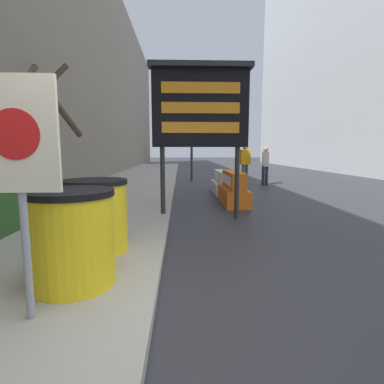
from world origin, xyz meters
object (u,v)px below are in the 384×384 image
object	(u,v)px
message_board	(200,108)
pedestrian_passerby	(265,162)
barrel_drum_middle	(96,215)
pedestrian_worker	(245,160)
jersey_barrier_orange_near	(233,190)
traffic_light_near_curb	(192,115)
warning_sign	(18,154)
barrel_drum_foreground	(72,238)
jersey_barrier_white	(222,183)
traffic_cone_near	(217,181)

from	to	relation	value
message_board	pedestrian_passerby	xyz separation A→B (m)	(3.13, 6.15, -1.35)
barrel_drum_middle	pedestrian_worker	xyz separation A→B (m)	(4.00, 9.43, 0.41)
jersey_barrier_orange_near	traffic_light_near_curb	size ratio (longest dim) A/B	0.41
warning_sign	jersey_barrier_orange_near	xyz separation A→B (m)	(2.62, 5.73, -1.03)
barrel_drum_middle	warning_sign	size ratio (longest dim) A/B	0.51
message_board	barrel_drum_foreground	bearing A→B (deg)	-113.72
warning_sign	barrel_drum_foreground	bearing A→B (deg)	77.95
barrel_drum_middle	traffic_light_near_curb	world-z (taller)	traffic_light_near_curb
message_board	pedestrian_worker	size ratio (longest dim) A/B	1.85
jersey_barrier_white	pedestrian_worker	world-z (taller)	pedestrian_worker
jersey_barrier_orange_near	barrel_drum_foreground	bearing A→B (deg)	-116.00
warning_sign	jersey_barrier_orange_near	bearing A→B (deg)	65.39
jersey_barrier_white	pedestrian_worker	bearing A→B (deg)	65.38
barrel_drum_foreground	warning_sign	bearing A→B (deg)	-102.05
warning_sign	traffic_light_near_curb	bearing A→B (deg)	81.92
barrel_drum_foreground	pedestrian_passerby	distance (m)	10.55
message_board	traffic_light_near_curb	world-z (taller)	traffic_light_near_curb
barrel_drum_foreground	pedestrian_passerby	size ratio (longest dim) A/B	0.59
message_board	pedestrian_passerby	size ratio (longest dim) A/B	1.96
traffic_cone_near	pedestrian_worker	distance (m)	2.54
jersey_barrier_white	pedestrian_passerby	world-z (taller)	pedestrian_passerby
warning_sign	pedestrian_passerby	world-z (taller)	warning_sign
barrel_drum_middle	message_board	xyz separation A→B (m)	(1.52, 2.33, 1.70)
warning_sign	message_board	world-z (taller)	message_board
message_board	traffic_cone_near	size ratio (longest dim) A/B	5.61
warning_sign	pedestrian_worker	world-z (taller)	warning_sign
warning_sign	traffic_cone_near	world-z (taller)	warning_sign
traffic_light_near_curb	warning_sign	bearing A→B (deg)	-98.08
traffic_light_near_curb	jersey_barrier_white	bearing A→B (deg)	-78.42
warning_sign	jersey_barrier_orange_near	size ratio (longest dim) A/B	1.05
barrel_drum_middle	traffic_cone_near	distance (m)	7.92
jersey_barrier_white	traffic_cone_near	xyz separation A→B (m)	(-0.04, 1.25, -0.06)
message_board	jersey_barrier_orange_near	distance (m)	2.80
barrel_drum_middle	pedestrian_passerby	xyz separation A→B (m)	(4.64, 8.49, 0.35)
barrel_drum_middle	jersey_barrier_orange_near	distance (m)	4.83
traffic_light_near_curb	pedestrian_passerby	xyz separation A→B (m)	(2.99, -2.11, -2.15)
warning_sign	traffic_light_near_curb	xyz separation A→B (m)	(1.73, 12.23, 1.68)
barrel_drum_middle	pedestrian_worker	size ratio (longest dim) A/B	0.56
message_board	traffic_cone_near	bearing A→B (deg)	79.21
barrel_drum_foreground	jersey_barrier_white	distance (m)	7.69
traffic_cone_near	pedestrian_worker	size ratio (longest dim) A/B	0.33
barrel_drum_middle	traffic_light_near_curb	distance (m)	11.01
warning_sign	pedestrian_passerby	xyz separation A→B (m)	(4.73, 10.11, -0.47)
traffic_cone_near	pedestrian_passerby	size ratio (longest dim) A/B	0.35
traffic_cone_near	traffic_light_near_curb	distance (m)	4.28
pedestrian_worker	pedestrian_passerby	xyz separation A→B (m)	(0.65, -0.94, -0.06)
jersey_barrier_white	barrel_drum_middle	bearing A→B (deg)	-112.12
barrel_drum_foreground	pedestrian_worker	bearing A→B (deg)	69.29
barrel_drum_middle	traffic_light_near_curb	xyz separation A→B (m)	(1.65, 10.60, 2.50)
warning_sign	jersey_barrier_white	world-z (taller)	warning_sign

